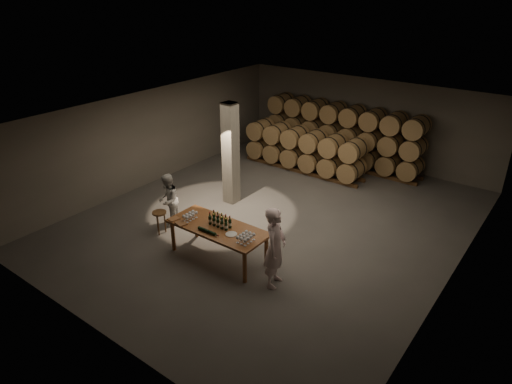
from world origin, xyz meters
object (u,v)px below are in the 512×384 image
Objects in this scene: stool at (160,216)px; person_woman at (168,200)px; plate at (231,234)px; notebook_near at (181,223)px; tasting_table at (218,230)px; bottle_cluster at (220,222)px; person_man at (275,248)px.

person_woman is (-0.16, 0.50, 0.24)m from stool.
plate is 1.04× the size of notebook_near.
plate is at bearing -10.48° from tasting_table.
plate is 2.66m from stool.
tasting_table reaches higher than stool.
notebook_near is at bearing 24.38° from person_woman.
bottle_cluster is 0.53m from plate.
tasting_table is 3.98× the size of stool.
bottle_cluster is at bearing 70.58° from person_man.
person_woman is at bearing 169.96° from bottle_cluster.
person_man reaches higher than stool.
person_man is 4.08m from person_woman.
plate is 0.18× the size of person_woman.
person_man reaches higher than bottle_cluster.
person_woman reaches higher than bottle_cluster.
person_woman is at bearing 168.40° from tasting_table.
person_woman is (-2.30, 0.41, -0.24)m from bottle_cluster.
stool is at bearing 74.04° from person_man.
tasting_table is 2.13m from stool.
person_man is at bearing -1.85° from tasting_table.
tasting_table is at bearing 45.07° from person_woman.
bottle_cluster is 2.35m from person_woman.
bottle_cluster is 2.21× the size of notebook_near.
plate is (0.49, -0.15, -0.11)m from bottle_cluster.
person_man is (2.59, 0.39, 0.07)m from notebook_near.
notebook_near is (-1.34, -0.35, 0.01)m from plate.
notebook_near is at bearing -17.91° from stool.
person_woman is at bearing 67.02° from person_man.
bottle_cluster is (0.03, 0.06, 0.22)m from tasting_table.
person_woman reaches higher than plate.
notebook_near is 0.14× the size of person_man.
person_woman is (-1.45, 0.92, -0.14)m from notebook_near.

